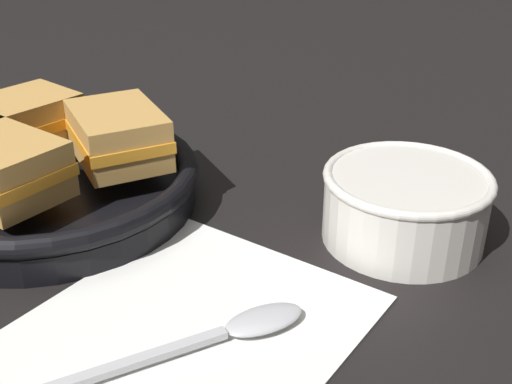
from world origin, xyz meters
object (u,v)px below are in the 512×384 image
Objects in this scene: soup_bowl at (405,202)px; sandwich_near_right at (1,168)px; skillet at (51,186)px; sandwich_far_left at (114,137)px; spoon at (231,330)px; sandwich_near_left at (20,122)px.

sandwich_near_right is (-0.21, 0.25, 0.03)m from soup_bowl.
skillet is 2.76× the size of sandwich_far_left.
soup_bowl is 1.30× the size of sandwich_near_right.
sandwich_far_left is (-0.11, 0.23, 0.03)m from soup_bowl.
spoon is 1.39× the size of sandwich_far_left.
skillet is at bearing 139.36° from sandwich_far_left.
soup_bowl is 0.41× the size of skillet.
sandwich_far_left reaches higher than spoon.
sandwich_near_left is at bearing 104.80° from spoon.
sandwich_far_left is at bearing -40.64° from skillet.
sandwich_near_right is (-0.06, -0.08, 0.00)m from sandwich_near_left.
soup_bowl is 1.35× the size of sandwich_near_left.
skillet is 0.07m from sandwich_far_left.
soup_bowl is at bearing -50.08° from sandwich_near_right.
sandwich_near_left reaches higher than skillet.
sandwich_near_left is 0.10m from sandwich_far_left.
spoon is at bearing 172.80° from soup_bowl.
sandwich_near_right reaches higher than soup_bowl.
sandwich_far_left reaches higher than soup_bowl.
spoon is 1.62× the size of sandwich_near_right.
sandwich_near_left is at bearing 113.81° from soup_bowl.
soup_bowl is at bearing -60.17° from skillet.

